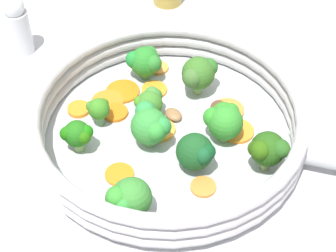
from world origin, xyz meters
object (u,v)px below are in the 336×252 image
Objects in this scene: carrot_slice_7 at (228,110)px; mushroom_piece_0 at (219,108)px; carrot_slice_1 at (154,90)px; carrot_slice_6 at (160,130)px; carrot_slice_9 at (123,91)px; broccoli_floret_9 at (99,109)px; carrot_slice_3 at (159,68)px; salt_shaker at (17,25)px; broccoli_floret_8 at (267,149)px; carrot_slice_10 at (203,187)px; broccoli_floret_2 at (151,125)px; skillet at (168,137)px; carrot_slice_4 at (119,174)px; carrot_slice_5 at (79,109)px; broccoli_floret_1 at (145,61)px; carrot_slice_0 at (107,102)px; broccoli_floret_6 at (78,134)px; broccoli_floret_5 at (150,102)px; carrot_slice_8 at (115,112)px; broccoli_floret_3 at (129,198)px; broccoli_floret_0 at (199,73)px; broccoli_floret_7 at (196,152)px; carrot_slice_2 at (238,133)px; broccoli_floret_4 at (224,119)px; mushroom_piece_1 at (173,115)px.

carrot_slice_7 is 1.36× the size of mushroom_piece_0.
carrot_slice_6 reaches higher than carrot_slice_1.
broccoli_floret_9 is (-0.03, -0.06, 0.02)m from carrot_slice_9.
carrot_slice_1 is at bearing -98.67° from carrot_slice_3.
broccoli_floret_8 is at bearing -37.76° from salt_shaker.
broccoli_floret_2 is (-0.06, 0.07, 0.03)m from carrot_slice_10.
carrot_slice_4 is at bearing -132.70° from skillet.
carrot_slice_3 is at bearing 135.00° from carrot_slice_7.
carrot_slice_5 is 0.12m from carrot_slice_6.
broccoli_floret_8 is at bearing -28.33° from carrot_slice_6.
broccoli_floret_1 reaches higher than mushroom_piece_0.
carrot_slice_0 is 1.00× the size of broccoli_floret_6.
broccoli_floret_8 reaches higher than broccoli_floret_1.
skillet is at bearing -14.85° from broccoli_floret_9.
carrot_slice_9 is at bearing 163.23° from carrot_slice_7.
broccoli_floret_5 is (-0.01, 0.03, 0.02)m from carrot_slice_6.
carrot_slice_8 is at bearing -46.41° from salt_shaker.
skillet is at bearing 69.18° from broccoli_floret_3.
broccoli_floret_8 is (0.17, 0.00, 0.03)m from carrot_slice_4.
broccoli_floret_0 is 1.07× the size of broccoli_floret_3.
carrot_slice_3 is at bearing -17.29° from salt_shaker.
broccoli_floret_9 is at bearing -173.86° from mushroom_piece_0.
carrot_slice_8 reaches higher than carrot_slice_9.
carrot_slice_3 is at bearing 131.44° from mushroom_piece_0.
skillet is at bearing -79.01° from carrot_slice_1.
carrot_slice_3 reaches higher than carrot_slice_4.
carrot_slice_5 is at bearing 144.68° from broccoli_floret_7.
broccoli_floret_7 is at bearing -71.44° from carrot_slice_1.
carrot_slice_2 is 0.74× the size of broccoli_floret_0.
broccoli_floret_4 is 1.32× the size of broccoli_floret_5.
broccoli_floret_5 is at bearing 90.65° from broccoli_floret_2.
skillet is 7.88× the size of carrot_slice_2.
carrot_slice_10 is 0.17m from broccoli_floret_9.
broccoli_floret_9 is (-0.08, 0.02, 0.02)m from carrot_slice_6.
carrot_slice_10 is 0.10m from broccoli_floret_3.
carrot_slice_9 is at bearing 123.45° from carrot_slice_6.
carrot_slice_5 is at bearing 154.83° from broccoli_floret_8.
broccoli_floret_6 is 1.70× the size of mushroom_piece_1.
carrot_slice_5 is at bearing 112.42° from broccoli_floret_3.
broccoli_floret_5 is 0.17m from broccoli_floret_8.
carrot_slice_5 is 0.17m from broccoli_floret_0.
salt_shaker is at bearing 151.72° from mushroom_piece_0.
broccoli_floret_2 reaches higher than mushroom_piece_0.
broccoli_floret_1 is (0.05, 0.05, 0.03)m from carrot_slice_0.
carrot_slice_9 is (-0.05, 0.08, -0.00)m from carrot_slice_6.
skillet is 10.44× the size of mushroom_piece_0.
carrot_slice_5 is 0.58× the size of broccoli_floret_3.
carrot_slice_2 is at bearing -19.60° from broccoli_floret_5.
broccoli_floret_7 reaches higher than skillet.
broccoli_floret_3 and broccoli_floret_4 have the same top height.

